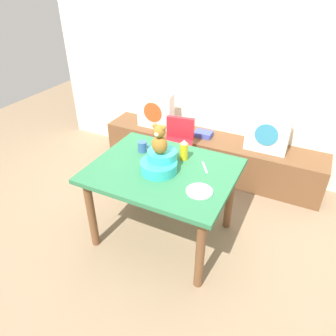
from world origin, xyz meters
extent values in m
plane|color=#8C7256|center=(0.00, 0.00, 0.00)|extent=(8.00, 8.00, 0.00)
cube|color=silver|center=(0.00, 1.49, 1.30)|extent=(4.40, 0.10, 2.60)
cube|color=brown|center=(0.00, 1.22, 0.23)|extent=(2.60, 0.44, 0.46)
cube|color=white|center=(-0.71, 1.20, 0.68)|extent=(0.44, 0.14, 0.44)
cylinder|color=#D84C1E|center=(-0.71, 1.12, 0.68)|extent=(0.24, 0.01, 0.24)
cube|color=white|center=(0.63, 1.20, 0.68)|extent=(0.44, 0.14, 0.44)
cylinder|color=teal|center=(0.63, 1.12, 0.68)|extent=(0.24, 0.01, 0.24)
cube|color=#4050B1|center=(-0.09, 1.22, 0.49)|extent=(0.20, 0.14, 0.06)
cube|color=#2D7247|center=(0.00, 0.00, 0.72)|extent=(1.18, 0.93, 0.04)
cylinder|color=brown|center=(-0.50, -0.38, 0.35)|extent=(0.07, 0.07, 0.70)
cylinder|color=brown|center=(0.50, -0.38, 0.35)|extent=(0.07, 0.07, 0.70)
cylinder|color=brown|center=(-0.50, 0.38, 0.35)|extent=(0.07, 0.07, 0.70)
cylinder|color=brown|center=(0.50, 0.38, 0.35)|extent=(0.07, 0.07, 0.70)
cylinder|color=red|center=(-0.23, 0.77, 0.51)|extent=(0.34, 0.34, 0.10)
cube|color=red|center=(-0.25, 0.90, 0.67)|extent=(0.30, 0.09, 0.24)
cube|color=white|center=(-0.20, 0.59, 0.58)|extent=(0.33, 0.24, 0.02)
cylinder|color=silver|center=(-0.37, 0.63, 0.23)|extent=(0.03, 0.03, 0.46)
cylinder|color=silver|center=(-0.09, 0.63, 0.23)|extent=(0.03, 0.03, 0.46)
cylinder|color=silver|center=(-0.37, 0.91, 0.23)|extent=(0.03, 0.03, 0.46)
cylinder|color=silver|center=(-0.09, 0.91, 0.23)|extent=(0.03, 0.03, 0.46)
cylinder|color=#30B8B6|center=(-0.01, -0.05, 0.79)|extent=(0.30, 0.30, 0.09)
cylinder|color=#30B8B6|center=(-0.01, 0.01, 0.86)|extent=(0.24, 0.24, 0.07)
ellipsoid|color=olive|center=(-0.01, -0.03, 0.97)|extent=(0.13, 0.11, 0.15)
sphere|color=olive|center=(-0.01, -0.03, 1.09)|extent=(0.10, 0.10, 0.10)
sphere|color=beige|center=(-0.01, -0.07, 1.08)|extent=(0.04, 0.04, 0.04)
sphere|color=olive|center=(-0.05, -0.03, 1.13)|extent=(0.04, 0.04, 0.04)
sphere|color=olive|center=(0.03, -0.03, 1.13)|extent=(0.04, 0.04, 0.04)
cylinder|color=gold|center=(0.09, 0.22, 0.81)|extent=(0.07, 0.07, 0.15)
cone|color=white|center=(0.09, 0.22, 0.91)|extent=(0.06, 0.06, 0.03)
cylinder|color=#335999|center=(-0.29, 0.18, 0.79)|extent=(0.08, 0.08, 0.09)
torus|color=#335999|center=(-0.24, 0.18, 0.79)|extent=(0.06, 0.01, 0.06)
cylinder|color=white|center=(0.39, -0.16, 0.75)|extent=(0.20, 0.20, 0.01)
cube|color=silver|center=(0.30, 0.17, 0.74)|extent=(0.10, 0.15, 0.01)
camera|label=1|loc=(1.01, -1.94, 2.16)|focal=33.78mm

